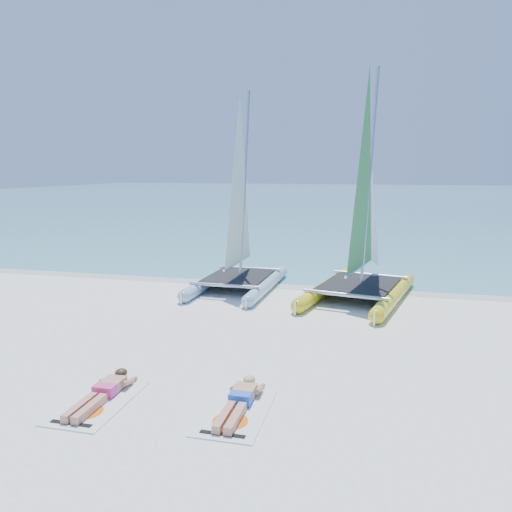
# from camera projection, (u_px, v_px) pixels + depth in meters

# --- Properties ---
(ground) EXTENTS (140.00, 140.00, 0.00)m
(ground) POSITION_uv_depth(u_px,v_px,m) (278.00, 339.00, 11.52)
(ground) COLOR white
(ground) RESTS_ON ground
(sea) EXTENTS (140.00, 115.00, 0.01)m
(sea) POSITION_uv_depth(u_px,v_px,m) (364.00, 196.00, 71.78)
(sea) COLOR #7BCDC7
(sea) RESTS_ON ground
(wet_sand_strip) EXTENTS (140.00, 1.40, 0.01)m
(wet_sand_strip) POSITION_uv_depth(u_px,v_px,m) (310.00, 285.00, 16.78)
(wet_sand_strip) COLOR beige
(wet_sand_strip) RESTS_ON ground
(catamaran_blue) EXTENTS (2.48, 4.95, 6.65)m
(catamaran_blue) POSITION_uv_depth(u_px,v_px,m) (239.00, 228.00, 16.12)
(catamaran_blue) COLOR #A2B7D5
(catamaran_blue) RESTS_ON ground
(catamaran_yellow) EXTENTS (3.58, 5.81, 7.20)m
(catamaran_yellow) POSITION_uv_depth(u_px,v_px,m) (366.00, 222.00, 15.20)
(catamaran_yellow) COLOR yellow
(catamaran_yellow) RESTS_ON ground
(towel_a) EXTENTS (1.00, 1.85, 0.02)m
(towel_a) POSITION_uv_depth(u_px,v_px,m) (98.00, 402.00, 8.35)
(towel_a) COLOR silver
(towel_a) RESTS_ON ground
(sunbather_a) EXTENTS (0.37, 1.73, 0.26)m
(sunbather_a) POSITION_uv_depth(u_px,v_px,m) (103.00, 391.00, 8.52)
(sunbather_a) COLOR tan
(sunbather_a) RESTS_ON towel_a
(towel_b) EXTENTS (1.00, 1.85, 0.02)m
(towel_b) POSITION_uv_depth(u_px,v_px,m) (237.00, 411.00, 8.04)
(towel_b) COLOR silver
(towel_b) RESTS_ON ground
(sunbather_b) EXTENTS (0.37, 1.73, 0.26)m
(sunbather_b) POSITION_uv_depth(u_px,v_px,m) (240.00, 400.00, 8.21)
(sunbather_b) COLOR tan
(sunbather_b) RESTS_ON towel_b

